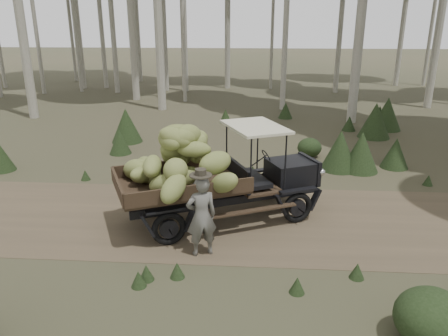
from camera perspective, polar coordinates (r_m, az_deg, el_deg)
The scene contains 5 objects.
ground at distance 10.13m, azimuth -1.79°, elevation -6.67°, with size 120.00×120.00×0.00m, color #473D2B.
dirt_track at distance 10.12m, azimuth -1.79°, elevation -6.65°, with size 70.00×4.00×0.01m, color brown.
banana_truck at distance 9.48m, azimuth -3.48°, elevation 0.39°, with size 4.82×3.36×2.36m.
farmer at distance 8.35m, azimuth -2.97°, elevation -6.18°, with size 0.69×0.58×1.77m.
undergrowth at distance 9.29m, azimuth 5.82°, elevation -5.61°, with size 18.98×21.32×1.35m.
Camera 1 is at (0.94, -9.08, 4.39)m, focal length 35.00 mm.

